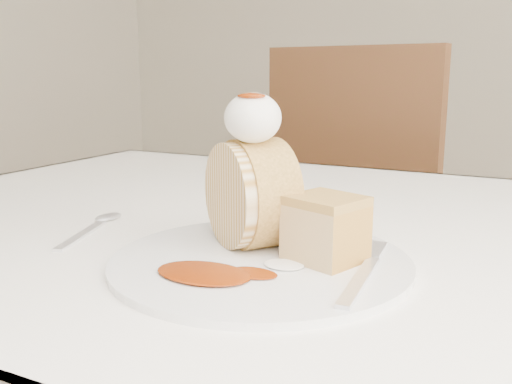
% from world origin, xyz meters
% --- Properties ---
extents(table, '(1.40, 0.90, 0.75)m').
position_xyz_m(table, '(0.00, 0.20, 0.66)').
color(table, white).
rests_on(table, ground).
extents(chair_far, '(0.54, 0.54, 1.00)m').
position_xyz_m(chair_far, '(-0.21, 1.07, 0.57)').
color(chair_far, brown).
rests_on(chair_far, ground).
extents(plate, '(0.39, 0.39, 0.01)m').
position_xyz_m(plate, '(-0.03, 0.02, 0.75)').
color(plate, white).
rests_on(plate, table).
extents(roulade_slice, '(0.13, 0.12, 0.11)m').
position_xyz_m(roulade_slice, '(-0.06, 0.06, 0.81)').
color(roulade_slice, beige).
rests_on(roulade_slice, plate).
extents(cake_chunk, '(0.08, 0.08, 0.06)m').
position_xyz_m(cake_chunk, '(0.03, 0.04, 0.79)').
color(cake_chunk, tan).
rests_on(cake_chunk, plate).
extents(whipped_cream, '(0.06, 0.06, 0.05)m').
position_xyz_m(whipped_cream, '(-0.05, 0.05, 0.90)').
color(whipped_cream, white).
rests_on(whipped_cream, roulade_slice).
extents(caramel_drizzle, '(0.03, 0.02, 0.01)m').
position_xyz_m(caramel_drizzle, '(-0.04, 0.04, 0.92)').
color(caramel_drizzle, maroon).
rests_on(caramel_drizzle, whipped_cream).
extents(caramel_pool, '(0.11, 0.09, 0.00)m').
position_xyz_m(caramel_pool, '(-0.05, -0.05, 0.76)').
color(caramel_pool, maroon).
rests_on(caramel_pool, plate).
extents(fork, '(0.04, 0.18, 0.00)m').
position_xyz_m(fork, '(0.08, -0.00, 0.76)').
color(fork, silver).
rests_on(fork, plate).
extents(spoon, '(0.07, 0.15, 0.00)m').
position_xyz_m(spoon, '(-0.26, 0.02, 0.75)').
color(spoon, silver).
rests_on(spoon, table).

